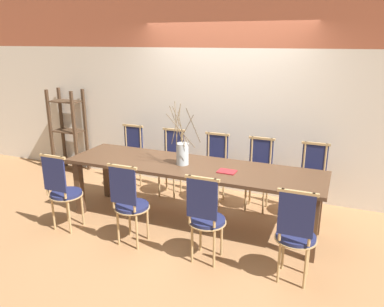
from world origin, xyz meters
name	(u,v)px	position (x,y,z in m)	size (l,w,h in m)	color
ground_plane	(192,222)	(0.00, 0.00, 0.00)	(16.00, 16.00, 0.00)	#9E7047
wall_rear	(225,86)	(0.00, 1.28, 1.60)	(12.00, 0.06, 3.20)	beige
dining_table	(192,172)	(0.00, 0.00, 0.69)	(3.20, 0.85, 0.78)	#4C3321
chair_near_leftend	(63,189)	(-1.37, -0.76, 0.53)	(0.40, 0.40, 0.99)	#1E234C
chair_near_left	(129,202)	(-0.44, -0.76, 0.53)	(0.40, 0.40, 0.99)	#1E234C
chair_near_center	(206,216)	(0.47, -0.76, 0.53)	(0.40, 0.40, 0.99)	#1E234C
chair_near_right	(296,232)	(1.37, -0.76, 0.53)	(0.40, 0.40, 0.99)	#1E234C
chair_far_leftend	(130,155)	(-1.36, 0.76, 0.53)	(0.40, 0.40, 0.99)	#1E234C
chair_far_left	(171,160)	(-0.65, 0.76, 0.53)	(0.40, 0.40, 0.99)	#1E234C
chair_far_center	(214,166)	(0.03, 0.76, 0.53)	(0.40, 0.40, 0.99)	#1E234C
chair_far_right	(258,172)	(0.67, 0.76, 0.53)	(0.40, 0.40, 0.99)	#1E234C
chair_far_rightend	(312,179)	(1.37, 0.76, 0.53)	(0.40, 0.40, 0.99)	#1E234C
vase_centerpiece	(182,153)	(-0.12, -0.02, 0.93)	(0.34, 0.34, 0.78)	#B2BCC1
book_stack	(227,172)	(0.47, -0.08, 0.79)	(0.21, 0.17, 0.01)	maroon
shelving_rack	(68,131)	(-2.78, 1.04, 0.72)	(0.56, 0.34, 1.45)	#422D1E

